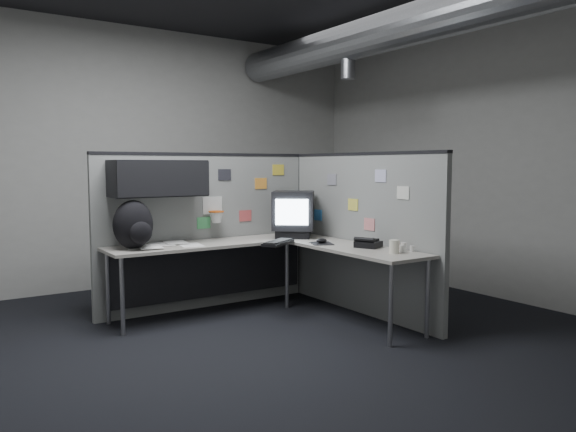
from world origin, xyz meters
TOP-DOWN VIEW (x-y plane):
  - room at (0.56, 0.00)m, footprint 5.62×5.62m
  - partition_back at (-0.25, 1.23)m, footprint 2.44×0.42m
  - partition_right at (1.10, 0.22)m, footprint 0.07×2.23m
  - desk at (0.15, 0.70)m, footprint 2.31×2.11m
  - monitor at (0.73, 0.88)m, footprint 0.61×0.61m
  - keyboard at (0.28, 0.49)m, footprint 0.46×0.37m
  - mouse at (0.66, 0.29)m, footprint 0.28×0.30m
  - phone at (0.87, -0.15)m, footprint 0.27×0.28m
  - bottles at (0.97, -0.50)m, footprint 0.14×0.18m
  - cup at (0.82, -0.55)m, footprint 0.11×0.11m
  - papers at (-0.69, 1.02)m, footprint 0.73×0.54m
  - backpack at (-0.99, 0.96)m, footprint 0.42×0.40m

SIDE VIEW (x-z plane):
  - desk at x=0.15m, z-range 0.25..0.98m
  - papers at x=-0.69m, z-range 0.73..0.74m
  - mouse at x=0.66m, z-range 0.72..0.77m
  - keyboard at x=0.28m, z-range 0.73..0.77m
  - bottles at x=0.97m, z-range 0.72..0.81m
  - phone at x=0.87m, z-range 0.72..0.82m
  - cup at x=0.82m, z-range 0.73..0.85m
  - partition_right at x=1.10m, z-range 0.00..1.63m
  - backpack at x=-0.99m, z-range 0.72..1.18m
  - monitor at x=0.73m, z-range 0.74..1.23m
  - partition_back at x=-0.25m, z-range 0.18..1.81m
  - room at x=0.56m, z-range 0.49..3.71m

